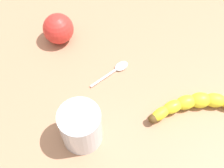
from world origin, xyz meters
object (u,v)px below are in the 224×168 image
Objects in this scene: smoothie_glass at (81,128)px; apple_fruit at (58,29)px; banana at (201,104)px; teaspoon at (119,67)px.

apple_fruit is at bearing 38.58° from smoothie_glass.
smoothie_glass is (-16.40, 20.87, 2.62)cm from banana.
smoothie_glass is at bearing -153.53° from teaspoon.
smoothie_glass reaches higher than teaspoon.
apple_fruit is at bearing -36.56° from banana.
smoothie_glass is 1.22× the size of apple_fruit.
apple_fruit is (22.03, 17.57, -0.51)cm from smoothie_glass.
smoothie_glass is 0.89× the size of teaspoon.
smoothie_glass reaches higher than banana.
banana is at bearing -98.32° from apple_fruit.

